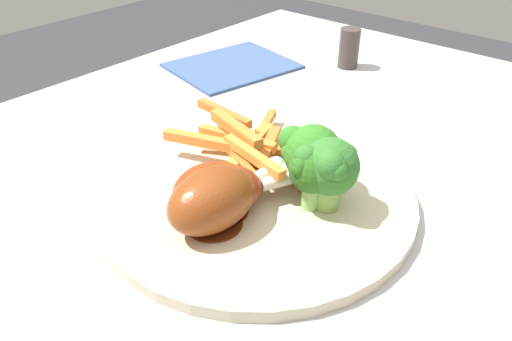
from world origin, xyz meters
TOP-DOWN VIEW (x-y plane):
  - dining_table at (0.00, 0.00)m, footprint 1.14×0.80m
  - dinner_plate at (-0.04, -0.01)m, footprint 0.29×0.29m
  - broccoli_floret_front at (-0.08, 0.02)m, footprint 0.05×0.06m
  - broccoli_floret_middle at (-0.06, 0.05)m, footprint 0.05×0.05m
  - broccoli_floret_back at (-0.05, 0.04)m, footprint 0.04×0.05m
  - carrot_fries_pile at (-0.08, -0.05)m, footprint 0.16×0.16m
  - chicken_drumstick_near at (0.01, -0.01)m, footprint 0.13×0.06m
  - chicken_drumstick_far at (-0.00, -0.01)m, footprint 0.12×0.08m
  - chicken_drumstick_extra at (0.00, -0.02)m, footprint 0.12×0.08m
  - napkin at (-0.27, -0.26)m, footprint 0.20×0.17m
  - pepper_shaker at (-0.39, -0.13)m, footprint 0.03×0.03m

SIDE VIEW (x-z plane):
  - dining_table at x=0.00m, z-range 0.26..0.98m
  - napkin at x=-0.27m, z-range 0.72..0.72m
  - dinner_plate at x=-0.04m, z-range 0.72..0.73m
  - carrot_fries_pile at x=-0.08m, z-range 0.73..0.77m
  - pepper_shaker at x=-0.39m, z-range 0.72..0.78m
  - chicken_drumstick_far at x=0.00m, z-range 0.73..0.77m
  - chicken_drumstick_extra at x=0.00m, z-range 0.73..0.77m
  - chicken_drumstick_near at x=0.01m, z-range 0.73..0.78m
  - broccoli_floret_back at x=-0.05m, z-range 0.74..0.80m
  - broccoli_floret_front at x=-0.08m, z-range 0.74..0.80m
  - broccoli_floret_middle at x=-0.06m, z-range 0.74..0.81m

